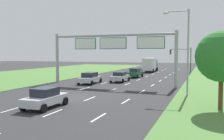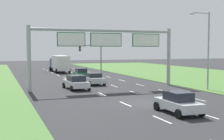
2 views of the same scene
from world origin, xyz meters
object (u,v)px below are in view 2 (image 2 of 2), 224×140
traffic_light_mast (92,52)px  box_truck (59,63)px  car_lead_silver (81,74)px  sign_gantry (106,45)px  street_lamp (206,44)px  car_mid_lane (178,103)px  car_far_ahead (76,82)px  car_near_red (94,79)px

traffic_light_mast → box_truck: bearing=-168.5°
car_lead_silver → sign_gantry: size_ratio=0.24×
car_lead_silver → sign_gantry: 12.09m
street_lamp → car_mid_lane: bearing=-134.4°
box_truck → sign_gantry: bearing=-90.7°
car_mid_lane → traffic_light_mast: 43.48m
sign_gantry → box_truck: bearing=91.0°
traffic_light_mast → car_mid_lane: bearing=-98.7°
car_mid_lane → traffic_light_mast: (6.54, 42.87, 3.10)m
car_mid_lane → box_truck: (-0.46, 41.44, 0.97)m
car_lead_silver → traffic_light_mast: size_ratio=0.75×
car_lead_silver → box_truck: 14.96m
car_far_ahead → traffic_light_mast: size_ratio=0.82×
car_near_red → street_lamp: bearing=-43.6°
car_near_red → car_mid_lane: size_ratio=1.00×
car_far_ahead → traffic_light_mast: bearing=67.0°
car_mid_lane → box_truck: box_truck is taller
traffic_light_mast → sign_gantry: bearing=-103.3°
sign_gantry → street_lamp: bearing=-30.1°
car_near_red → sign_gantry: (0.32, -3.87, 4.23)m
car_lead_silver → traffic_light_mast: 17.90m
box_truck → sign_gantry: 26.48m
car_mid_lane → car_near_red: bearing=90.8°
sign_gantry → traffic_light_mast: 28.50m
traffic_light_mast → car_far_ahead: bearing=-110.1°
sign_gantry → traffic_light_mast: size_ratio=3.08×
car_lead_silver → street_lamp: bearing=-57.7°
car_near_red → traffic_light_mast: traffic_light_mast is taller
car_near_red → traffic_light_mast: size_ratio=0.72×
box_truck → sign_gantry: size_ratio=0.45×
box_truck → street_lamp: street_lamp is taller
car_far_ahead → sign_gantry: (3.52, -0.22, 4.18)m
car_mid_lane → sign_gantry: (-0.02, 15.16, 4.21)m
car_near_red → car_mid_lane: car_mid_lane is taller
box_truck → traffic_light_mast: bearing=9.9°
car_near_red → car_lead_silver: size_ratio=0.96×
car_far_ahead → traffic_light_mast: (10.08, 27.49, 3.06)m
car_lead_silver → car_far_ahead: (-3.49, -11.14, -0.02)m
car_near_red → street_lamp: size_ratio=0.47×
car_far_ahead → street_lamp: bearing=-26.6°
car_lead_silver → car_far_ahead: car_lead_silver is taller
car_near_red → sign_gantry: 5.74m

